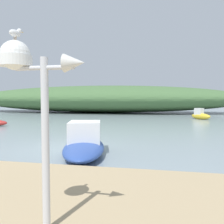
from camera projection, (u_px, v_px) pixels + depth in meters
ground_plane at (62, 147)px, 11.24m from camera, size 120.00×120.00×0.00m
distant_hill at (99, 99)px, 40.40m from camera, size 47.54×13.29×4.51m
mast_structure at (28, 74)px, 3.67m from camera, size 1.38×0.50×2.98m
seagull_on_radar at (16, 33)px, 3.69m from camera, size 0.15×0.27×0.20m
motorboat_far_right at (84, 143)px, 9.74m from camera, size 2.61×4.60×1.32m
motorboat_east_reach at (200, 115)px, 26.51m from camera, size 2.25×2.34×1.24m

